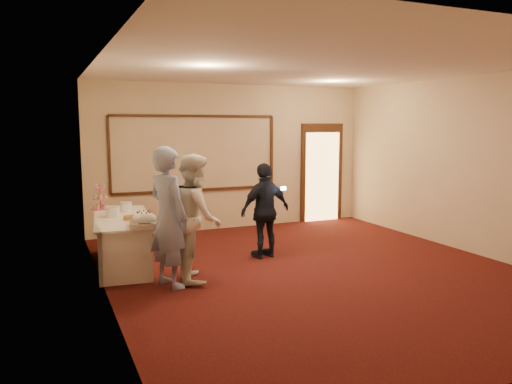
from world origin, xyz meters
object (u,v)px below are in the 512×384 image
(pavlova_tray, at_px, (144,220))
(man, at_px, (169,217))
(plate_stack_b, at_px, (126,207))
(woman, at_px, (195,217))
(guest, at_px, (265,210))
(cupcake_stand, at_px, (100,199))
(buffet_table, at_px, (123,241))
(plate_stack_a, at_px, (113,212))
(tart, at_px, (132,218))

(pavlova_tray, bearing_deg, man, -58.60)
(plate_stack_b, height_order, man, man)
(pavlova_tray, relative_size, woman, 0.34)
(pavlova_tray, bearing_deg, guest, 12.25)
(cupcake_stand, xyz_separation_m, plate_stack_b, (0.36, -0.42, -0.09))
(man, bearing_deg, buffet_table, -3.25)
(pavlova_tray, distance_m, man, 0.49)
(plate_stack_a, relative_size, woman, 0.11)
(guest, bearing_deg, tart, -12.90)
(pavlova_tray, height_order, cupcake_stand, cupcake_stand)
(plate_stack_b, xyz_separation_m, guest, (2.10, -0.85, -0.07))
(buffet_table, xyz_separation_m, plate_stack_a, (-0.13, 0.02, 0.47))
(cupcake_stand, height_order, plate_stack_a, cupcake_stand)
(plate_stack_b, relative_size, tart, 0.65)
(guest, bearing_deg, buffet_table, -21.03)
(plate_stack_b, relative_size, woman, 0.11)
(plate_stack_b, bearing_deg, woman, -65.18)
(buffet_table, relative_size, cupcake_stand, 4.52)
(cupcake_stand, distance_m, plate_stack_a, 0.84)
(tart, bearing_deg, plate_stack_a, 123.42)
(plate_stack_b, distance_m, tart, 0.76)
(buffet_table, distance_m, woman, 1.49)
(pavlova_tray, height_order, man, man)
(woman, bearing_deg, man, 121.48)
(pavlova_tray, bearing_deg, plate_stack_b, 91.89)
(tart, distance_m, guest, 2.14)
(plate_stack_b, distance_m, woman, 1.70)
(tart, bearing_deg, woman, -46.45)
(buffet_table, height_order, plate_stack_a, plate_stack_a)
(buffet_table, height_order, tart, tart)
(plate_stack_b, distance_m, guest, 2.27)
(man, bearing_deg, plate_stack_a, 1.44)
(pavlova_tray, relative_size, plate_stack_b, 3.16)
(guest, bearing_deg, pavlova_tray, 1.90)
(buffet_table, xyz_separation_m, woman, (0.85, -1.11, 0.51))
(buffet_table, height_order, pavlova_tray, pavlova_tray)
(plate_stack_a, distance_m, man, 1.41)
(plate_stack_a, bearing_deg, woman, -49.24)
(plate_stack_a, distance_m, tart, 0.42)
(buffet_table, bearing_deg, woman, -52.71)
(tart, height_order, woman, woman)
(cupcake_stand, distance_m, plate_stack_b, 0.56)
(plate_stack_a, relative_size, tart, 0.69)
(buffet_table, distance_m, guest, 2.31)
(plate_stack_a, bearing_deg, pavlova_tray, -71.05)
(tart, height_order, man, man)
(cupcake_stand, bearing_deg, plate_stack_a, -83.56)
(cupcake_stand, xyz_separation_m, guest, (2.46, -1.27, -0.16))
(buffet_table, xyz_separation_m, pavlova_tray, (0.18, -0.87, 0.47))
(buffet_table, xyz_separation_m, man, (0.43, -1.28, 0.56))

